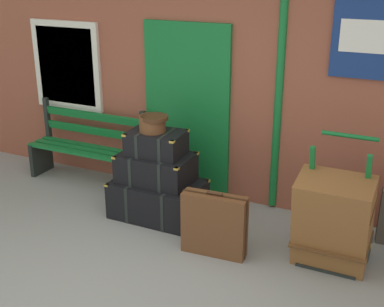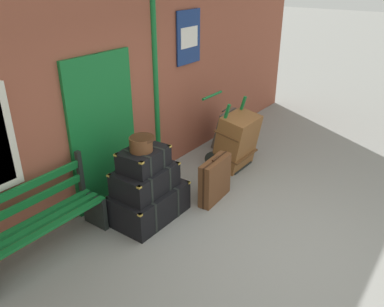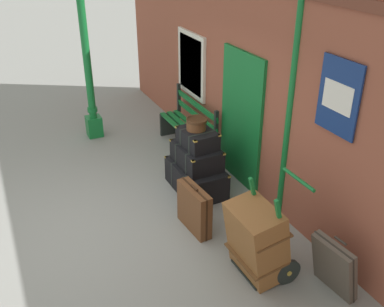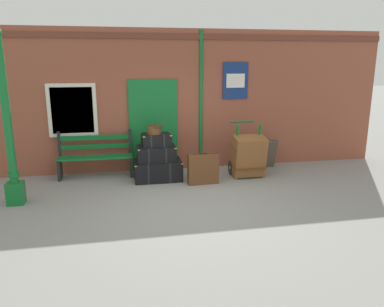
{
  "view_description": "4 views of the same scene",
  "coord_description": "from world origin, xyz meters",
  "px_view_note": "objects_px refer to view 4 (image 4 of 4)",
  "views": [
    {
      "loc": [
        2.25,
        -2.91,
        2.75
      ],
      "look_at": [
        0.09,
        1.62,
        0.85
      ],
      "focal_mm": 47.94,
      "sensor_mm": 36.0,
      "label": 1
    },
    {
      "loc": [
        -3.62,
        -1.42,
        3.06
      ],
      "look_at": [
        0.48,
        1.57,
        0.65
      ],
      "focal_mm": 36.78,
      "sensor_mm": 36.0,
      "label": 2
    },
    {
      "loc": [
        4.96,
        -0.95,
        3.71
      ],
      "look_at": [
        -0.28,
        1.55,
        0.7
      ],
      "focal_mm": 41.5,
      "sensor_mm": 36.0,
      "label": 3
    },
    {
      "loc": [
        -1.11,
        -6.03,
        2.47
      ],
      "look_at": [
        0.41,
        1.78,
        0.51
      ],
      "focal_mm": 34.85,
      "sensor_mm": 36.0,
      "label": 4
    }
  ],
  "objects_px": {
    "porters_trolley": "(245,163)",
    "suitcase_oxblood": "(203,169)",
    "platform_bench": "(96,157)",
    "steamer_trunk_top": "(156,140)",
    "steamer_trunk_base": "(158,170)",
    "round_hatbox": "(154,129)",
    "large_brown_trunk": "(248,156)",
    "suitcase_umber": "(265,154)",
    "steamer_trunk_middle": "(156,153)",
    "lamp_post": "(9,141)"
  },
  "relations": [
    {
      "from": "lamp_post",
      "to": "suitcase_umber",
      "type": "distance_m",
      "value": 5.47
    },
    {
      "from": "platform_bench",
      "to": "steamer_trunk_top",
      "type": "distance_m",
      "value": 1.44
    },
    {
      "from": "lamp_post",
      "to": "steamer_trunk_top",
      "type": "distance_m",
      "value": 2.8
    },
    {
      "from": "suitcase_umber",
      "to": "porters_trolley",
      "type": "bearing_deg",
      "value": -145.25
    },
    {
      "from": "suitcase_oxblood",
      "to": "porters_trolley",
      "type": "bearing_deg",
      "value": 23.0
    },
    {
      "from": "suitcase_oxblood",
      "to": "platform_bench",
      "type": "bearing_deg",
      "value": 156.52
    },
    {
      "from": "porters_trolley",
      "to": "suitcase_oxblood",
      "type": "xyz_separation_m",
      "value": [
        -1.08,
        -0.46,
        0.05
      ]
    },
    {
      "from": "round_hatbox",
      "to": "suitcase_umber",
      "type": "distance_m",
      "value": 2.79
    },
    {
      "from": "lamp_post",
      "to": "porters_trolley",
      "type": "distance_m",
      "value": 4.78
    },
    {
      "from": "steamer_trunk_base",
      "to": "suitcase_umber",
      "type": "bearing_deg",
      "value": 9.4
    },
    {
      "from": "steamer_trunk_base",
      "to": "large_brown_trunk",
      "type": "bearing_deg",
      "value": -5.33
    },
    {
      "from": "steamer_trunk_middle",
      "to": "suitcase_umber",
      "type": "relative_size",
      "value": 1.15
    },
    {
      "from": "steamer_trunk_middle",
      "to": "porters_trolley",
      "type": "relative_size",
      "value": 0.69
    },
    {
      "from": "steamer_trunk_top",
      "to": "platform_bench",
      "type": "bearing_deg",
      "value": 160.27
    },
    {
      "from": "suitcase_oxblood",
      "to": "steamer_trunk_base",
      "type": "bearing_deg",
      "value": 152.51
    },
    {
      "from": "porters_trolley",
      "to": "steamer_trunk_base",
      "type": "bearing_deg",
      "value": 179.85
    },
    {
      "from": "steamer_trunk_middle",
      "to": "round_hatbox",
      "type": "xyz_separation_m",
      "value": [
        -0.03,
        0.01,
        0.52
      ]
    },
    {
      "from": "round_hatbox",
      "to": "large_brown_trunk",
      "type": "distance_m",
      "value": 2.13
    },
    {
      "from": "lamp_post",
      "to": "steamer_trunk_middle",
      "type": "xyz_separation_m",
      "value": [
        2.61,
        0.95,
        -0.57
      ]
    },
    {
      "from": "steamer_trunk_base",
      "to": "suitcase_oxblood",
      "type": "bearing_deg",
      "value": -27.49
    },
    {
      "from": "steamer_trunk_middle",
      "to": "round_hatbox",
      "type": "relative_size",
      "value": 2.54
    },
    {
      "from": "steamer_trunk_base",
      "to": "porters_trolley",
      "type": "relative_size",
      "value": 0.86
    },
    {
      "from": "steamer_trunk_base",
      "to": "suitcase_umber",
      "type": "xyz_separation_m",
      "value": [
        2.6,
        0.43,
        0.14
      ]
    },
    {
      "from": "platform_bench",
      "to": "porters_trolley",
      "type": "bearing_deg",
      "value": -8.65
    },
    {
      "from": "platform_bench",
      "to": "lamp_post",
      "type": "bearing_deg",
      "value": -132.99
    },
    {
      "from": "steamer_trunk_top",
      "to": "suitcase_umber",
      "type": "bearing_deg",
      "value": 8.68
    },
    {
      "from": "steamer_trunk_top",
      "to": "porters_trolley",
      "type": "relative_size",
      "value": 0.54
    },
    {
      "from": "round_hatbox",
      "to": "suitcase_oxblood",
      "type": "height_order",
      "value": "round_hatbox"
    },
    {
      "from": "platform_bench",
      "to": "porters_trolley",
      "type": "relative_size",
      "value": 1.36
    },
    {
      "from": "steamer_trunk_base",
      "to": "steamer_trunk_middle",
      "type": "relative_size",
      "value": 1.24
    },
    {
      "from": "porters_trolley",
      "to": "large_brown_trunk",
      "type": "distance_m",
      "value": 0.27
    },
    {
      "from": "porters_trolley",
      "to": "suitcase_oxblood",
      "type": "relative_size",
      "value": 1.75
    },
    {
      "from": "platform_bench",
      "to": "porters_trolley",
      "type": "distance_m",
      "value": 3.33
    },
    {
      "from": "large_brown_trunk",
      "to": "suitcase_umber",
      "type": "distance_m",
      "value": 0.89
    },
    {
      "from": "large_brown_trunk",
      "to": "suitcase_oxblood",
      "type": "relative_size",
      "value": 1.39
    },
    {
      "from": "platform_bench",
      "to": "steamer_trunk_base",
      "type": "xyz_separation_m",
      "value": [
        1.32,
        -0.5,
        -0.23
      ]
    },
    {
      "from": "steamer_trunk_base",
      "to": "round_hatbox",
      "type": "height_order",
      "value": "round_hatbox"
    },
    {
      "from": "suitcase_umber",
      "to": "lamp_post",
      "type": "bearing_deg",
      "value": -165.49
    },
    {
      "from": "platform_bench",
      "to": "suitcase_umber",
      "type": "relative_size",
      "value": 2.26
    },
    {
      "from": "platform_bench",
      "to": "large_brown_trunk",
      "type": "bearing_deg",
      "value": -11.67
    },
    {
      "from": "suitcase_oxblood",
      "to": "steamer_trunk_middle",
      "type": "bearing_deg",
      "value": 152.25
    },
    {
      "from": "platform_bench",
      "to": "round_hatbox",
      "type": "xyz_separation_m",
      "value": [
        1.26,
        -0.47,
        0.66
      ]
    },
    {
      "from": "large_brown_trunk",
      "to": "suitcase_oxblood",
      "type": "distance_m",
      "value": 1.13
    },
    {
      "from": "steamer_trunk_top",
      "to": "suitcase_umber",
      "type": "height_order",
      "value": "steamer_trunk_top"
    },
    {
      "from": "steamer_trunk_top",
      "to": "large_brown_trunk",
      "type": "relative_size",
      "value": 0.68
    },
    {
      "from": "steamer_trunk_base",
      "to": "steamer_trunk_middle",
      "type": "xyz_separation_m",
      "value": [
        -0.03,
        0.02,
        0.37
      ]
    },
    {
      "from": "porters_trolley",
      "to": "suitcase_umber",
      "type": "xyz_separation_m",
      "value": [
        0.63,
        0.44,
        0.08
      ]
    },
    {
      "from": "suitcase_oxblood",
      "to": "round_hatbox",
      "type": "bearing_deg",
      "value": 152.73
    },
    {
      "from": "steamer_trunk_base",
      "to": "steamer_trunk_middle",
      "type": "bearing_deg",
      "value": 144.0
    },
    {
      "from": "large_brown_trunk",
      "to": "suitcase_umber",
      "type": "bearing_deg",
      "value": 44.38
    }
  ]
}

